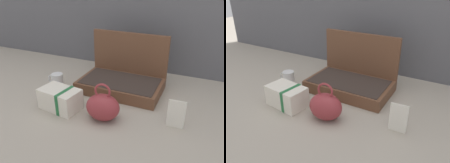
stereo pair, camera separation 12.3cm
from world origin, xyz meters
The scene contains 6 objects.
ground_plane centered at (0.00, 0.00, 0.00)m, with size 6.00×6.00×0.00m, color #9E9384.
open_suitcase centered at (-0.03, 0.19, 0.07)m, with size 0.50×0.31×0.34m.
teal_pouch_handbag centered at (0.00, -0.17, 0.07)m, with size 0.19×0.14×0.20m.
cream_toiletry_bag centered at (-0.25, -0.17, 0.06)m, with size 0.23×0.16×0.12m.
coffee_mug centered at (-0.43, 0.04, 0.04)m, with size 0.11×0.07×0.09m.
info_card_left centered at (0.34, -0.09, 0.07)m, with size 0.08×0.01×0.15m, color silver.
Camera 2 is at (0.54, -0.98, 0.67)m, focal length 36.40 mm.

